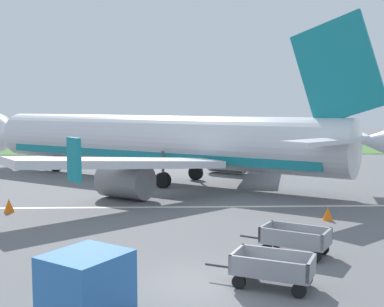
{
  "coord_description": "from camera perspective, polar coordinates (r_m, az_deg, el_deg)",
  "views": [
    {
      "loc": [
        -0.83,
        -15.17,
        5.73
      ],
      "look_at": [
        0.16,
        14.7,
        2.8
      ],
      "focal_mm": 45.72,
      "sensor_mm": 36.0,
      "label": 1
    }
  ],
  "objects": [
    {
      "name": "ground_plane",
      "position": [
        16.24,
        1.19,
        -15.07
      ],
      "size": [
        220.0,
        220.0,
        0.0
      ],
      "primitive_type": "plane",
      "color": "slate"
    },
    {
      "name": "grass_strip",
      "position": [
        71.03,
        -1.23,
        0.99
      ],
      "size": [
        220.0,
        28.0,
        0.06
      ],
      "primitive_type": "cube",
      "color": "#477A38",
      "rests_on": "ground"
    },
    {
      "name": "apron_stripe",
      "position": [
        27.86,
        -0.16,
        -6.25
      ],
      "size": [
        120.0,
        0.36,
        0.01
      ],
      "primitive_type": "cube",
      "color": "silver",
      "rests_on": "ground"
    },
    {
      "name": "airplane",
      "position": [
        36.54,
        -3.32,
        1.39
      ],
      "size": [
        33.21,
        28.14,
        11.34
      ],
      "color": "silver",
      "rests_on": "ground"
    },
    {
      "name": "baggage_cart_nearest",
      "position": [
        16.07,
        9.36,
        -13.08
      ],
      "size": [
        3.52,
        2.34,
        1.07
      ],
      "color": "gray",
      "rests_on": "ground"
    },
    {
      "name": "baggage_cart_second_in_row",
      "position": [
        19.49,
        11.91,
        -9.77
      ],
      "size": [
        3.41,
        2.5,
        1.07
      ],
      "color": "gray",
      "rests_on": "ground"
    },
    {
      "name": "service_truck_beside_carts",
      "position": [
        12.58,
        -10.59,
        -16.09
      ],
      "size": [
        4.67,
        4.08,
        2.1
      ],
      "color": "slate",
      "rests_on": "ground"
    },
    {
      "name": "traffic_cone_near_plane",
      "position": [
        28.22,
        -20.58,
        -5.71
      ],
      "size": [
        0.56,
        0.56,
        0.74
      ],
      "primitive_type": "cone",
      "color": "orange",
      "rests_on": "ground"
    },
    {
      "name": "traffic_cone_mid_apron",
      "position": [
        25.61,
        15.56,
        -6.76
      ],
      "size": [
        0.51,
        0.51,
        0.68
      ],
      "primitive_type": "cone",
      "color": "orange",
      "rests_on": "ground"
    }
  ]
}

